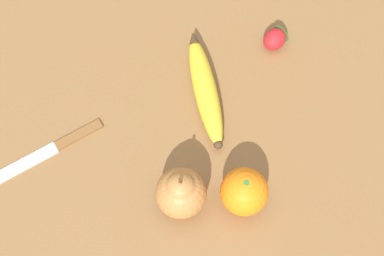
{
  "coord_description": "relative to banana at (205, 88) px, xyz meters",
  "views": [
    {
      "loc": [
        0.19,
        -0.38,
        0.79
      ],
      "look_at": [
        0.14,
        0.0,
        0.03
      ],
      "focal_mm": 50.0,
      "sensor_mm": 36.0,
      "label": 1
    }
  ],
  "objects": [
    {
      "name": "strawberry",
      "position": [
        0.11,
        0.12,
        -0.0
      ],
      "size": [
        0.06,
        0.06,
        0.04
      ],
      "rotation": [
        0.0,
        0.0,
        0.92
      ],
      "color": "red",
      "rests_on": "ground_plane"
    },
    {
      "name": "orange",
      "position": [
        0.08,
        -0.18,
        0.02
      ],
      "size": [
        0.07,
        0.07,
        0.07
      ],
      "color": "orange",
      "rests_on": "ground_plane"
    },
    {
      "name": "ground_plane",
      "position": [
        -0.15,
        -0.08,
        -0.02
      ],
      "size": [
        3.0,
        3.0,
        0.0
      ],
      "primitive_type": "plane",
      "color": "olive"
    },
    {
      "name": "paring_knife",
      "position": [
        -0.23,
        -0.14,
        -0.02
      ],
      "size": [
        0.15,
        0.14,
        0.01
      ],
      "rotation": [
        0.0,
        0.0,
        2.28
      ],
      "color": "silver",
      "rests_on": "ground_plane"
    },
    {
      "name": "pear",
      "position": [
        -0.01,
        -0.2,
        0.02
      ],
      "size": [
        0.08,
        0.08,
        0.1
      ],
      "color": "#B2753D",
      "rests_on": "ground_plane"
    },
    {
      "name": "banana",
      "position": [
        0.0,
        0.0,
        0.0
      ],
      "size": [
        0.11,
        0.22,
        0.04
      ],
      "rotation": [
        0.0,
        0.0,
        1.9
      ],
      "color": "yellow",
      "rests_on": "ground_plane"
    }
  ]
}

